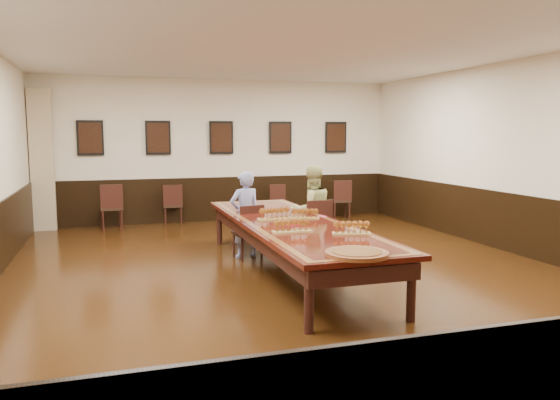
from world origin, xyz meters
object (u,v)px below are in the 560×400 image
object	(u,v)px
conference_table	(290,231)
spare_chair_b	(173,204)
chair_woman	(314,228)
person_man	(245,214)
spare_chair_c	(274,202)
carved_platter	(357,253)
person_woman	(312,211)
chair_man	(247,231)
spare_chair_d	(340,199)
spare_chair_a	(111,207)

from	to	relation	value
conference_table	spare_chair_b	bearing A→B (deg)	103.12
chair_woman	person_man	bearing A→B (deg)	-20.47
spare_chair_c	carved_platter	distance (m)	7.02
person_woman	conference_table	bearing A→B (deg)	50.47
spare_chair_b	person_man	world-z (taller)	person_man
chair_man	spare_chair_d	bearing A→B (deg)	-142.78
chair_woman	spare_chair_b	xyz separation A→B (m)	(-1.82, 3.97, -0.03)
spare_chair_d	chair_woman	bearing A→B (deg)	69.64
spare_chair_b	person_woman	world-z (taller)	person_woman
spare_chair_c	conference_table	size ratio (longest dim) A/B	0.17
chair_man	conference_table	bearing A→B (deg)	98.21
spare_chair_a	spare_chair_d	size ratio (longest dim) A/B	1.05
chair_man	spare_chair_b	xyz separation A→B (m)	(-0.76, 3.75, 0.00)
spare_chair_b	carved_platter	size ratio (longest dim) A/B	1.14
spare_chair_a	person_woman	bearing A→B (deg)	126.35
spare_chair_b	spare_chair_d	bearing A→B (deg)	179.58
chair_man	spare_chair_a	bearing A→B (deg)	-69.15
chair_man	spare_chair_b	bearing A→B (deg)	-88.67
spare_chair_c	spare_chair_d	distance (m)	1.58
spare_chair_b	person_man	size ratio (longest dim) A/B	0.63
chair_man	spare_chair_a	world-z (taller)	spare_chair_a
carved_platter	chair_man	bearing A→B (deg)	95.46
person_woman	chair_man	bearing A→B (deg)	-10.77
person_man	person_woman	distance (m)	1.09
chair_man	person_man	distance (m)	0.28
chair_woman	spare_chair_d	size ratio (longest dim) A/B	1.04
chair_woman	spare_chair_c	xyz separation A→B (m)	(0.46, 3.77, -0.05)
spare_chair_b	spare_chair_d	world-z (taller)	spare_chair_d
spare_chair_d	carved_platter	distance (m)	7.28
carved_platter	person_woman	bearing A→B (deg)	77.34
spare_chair_a	spare_chair_d	world-z (taller)	spare_chair_a
chair_woman	spare_chair_a	xyz separation A→B (m)	(-3.13, 3.66, 0.00)
spare_chair_c	person_man	distance (m)	3.79
chair_man	conference_table	xyz separation A→B (m)	(0.36, -1.09, 0.17)
carved_platter	person_man	bearing A→B (deg)	95.58
person_man	conference_table	size ratio (longest dim) A/B	0.28
spare_chair_a	spare_chair_d	bearing A→B (deg)	174.27
spare_chair_d	person_woman	bearing A→B (deg)	68.85
conference_table	person_man	bearing A→B (deg)	107.79
spare_chair_c	person_woman	world-z (taller)	person_woman
chair_woman	person_man	xyz separation A→B (m)	(-1.07, 0.32, 0.23)
chair_woman	spare_chair_d	bearing A→B (deg)	-123.66
chair_woman	person_man	distance (m)	1.14
chair_man	carved_platter	bearing A→B (deg)	85.25
spare_chair_d	person_man	size ratio (longest dim) A/B	0.65
chair_woman	person_woman	xyz separation A→B (m)	(-0.01, 0.10, 0.27)
spare_chair_a	spare_chair_c	size ratio (longest dim) A/B	1.13
chair_woman	chair_man	bearing A→B (deg)	-16.04
carved_platter	spare_chair_a	bearing A→B (deg)	109.38
chair_woman	person_man	world-z (taller)	person_man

